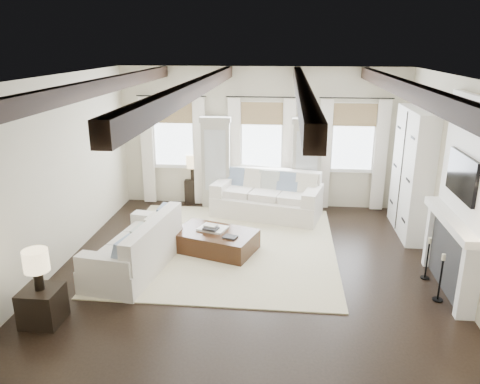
# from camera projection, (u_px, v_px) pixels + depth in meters

# --- Properties ---
(ground) EXTENTS (7.50, 7.50, 0.00)m
(ground) POSITION_uv_depth(u_px,v_px,m) (248.00, 279.00, 7.66)
(ground) COLOR black
(ground) RESTS_ON ground
(room_shell) EXTENTS (6.54, 7.54, 3.22)m
(room_shell) POSITION_uv_depth(u_px,v_px,m) (297.00, 155.00, 7.86)
(room_shell) COLOR beige
(room_shell) RESTS_ON ground
(area_rug) EXTENTS (4.11, 4.27, 0.02)m
(area_rug) POSITION_uv_depth(u_px,v_px,m) (225.00, 246.00, 8.87)
(area_rug) COLOR beige
(area_rug) RESTS_ON ground
(sofa_back) EXTENTS (2.51, 1.59, 1.00)m
(sofa_back) POSITION_uv_depth(u_px,v_px,m) (268.00, 198.00, 10.40)
(sofa_back) COLOR white
(sofa_back) RESTS_ON ground
(sofa_left) EXTENTS (1.26, 2.23, 0.91)m
(sofa_left) POSITION_uv_depth(u_px,v_px,m) (138.00, 250.00, 7.89)
(sofa_left) COLOR white
(sofa_left) RESTS_ON ground
(ottoman) EXTENTS (1.66, 1.32, 0.38)m
(ottoman) POSITION_uv_depth(u_px,v_px,m) (215.00, 241.00, 8.66)
(ottoman) COLOR black
(ottoman) RESTS_ON ground
(tray) EXTENTS (0.59, 0.52, 0.04)m
(tray) POSITION_uv_depth(u_px,v_px,m) (213.00, 228.00, 8.69)
(tray) COLOR white
(tray) RESTS_ON ottoman
(book_lower) EXTENTS (0.31, 0.27, 0.04)m
(book_lower) POSITION_uv_depth(u_px,v_px,m) (211.00, 228.00, 8.59)
(book_lower) COLOR #262628
(book_lower) RESTS_ON tray
(book_upper) EXTENTS (0.26, 0.23, 0.03)m
(book_upper) POSITION_uv_depth(u_px,v_px,m) (211.00, 225.00, 8.63)
(book_upper) COLOR beige
(book_upper) RESTS_ON book_lower
(book_loose) EXTENTS (0.28, 0.25, 0.03)m
(book_loose) POSITION_uv_depth(u_px,v_px,m) (230.00, 237.00, 8.32)
(book_loose) COLOR #262628
(book_loose) RESTS_ON ottoman
(side_table_front) EXTENTS (0.51, 0.51, 0.51)m
(side_table_front) POSITION_uv_depth(u_px,v_px,m) (42.00, 306.00, 6.42)
(side_table_front) COLOR black
(side_table_front) RESTS_ON ground
(lamp_front) EXTENTS (0.34, 0.34, 0.58)m
(lamp_front) POSITION_uv_depth(u_px,v_px,m) (36.00, 263.00, 6.22)
(lamp_front) COLOR black
(lamp_front) RESTS_ON side_table_front
(side_table_back) EXTENTS (0.38, 0.38, 0.57)m
(side_table_back) POSITION_uv_depth(u_px,v_px,m) (194.00, 190.00, 11.31)
(side_table_back) COLOR black
(side_table_back) RESTS_ON ground
(lamp_back) EXTENTS (0.34, 0.34, 0.59)m
(lamp_back) POSITION_uv_depth(u_px,v_px,m) (193.00, 163.00, 11.10)
(lamp_back) COLOR black
(lamp_back) RESTS_ON side_table_back
(candlestick_near) EXTENTS (0.15, 0.15, 0.76)m
(candlestick_near) POSITION_uv_depth(u_px,v_px,m) (440.00, 281.00, 6.94)
(candlestick_near) COLOR black
(candlestick_near) RESTS_ON ground
(candlestick_far) EXTENTS (0.15, 0.15, 0.72)m
(candlestick_far) POSITION_uv_depth(u_px,v_px,m) (427.00, 262.00, 7.61)
(candlestick_far) COLOR black
(candlestick_far) RESTS_ON ground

